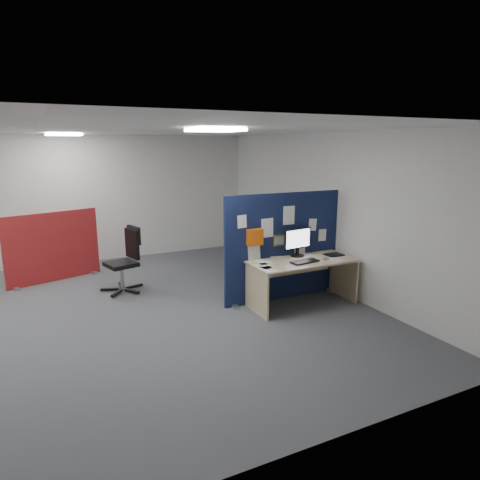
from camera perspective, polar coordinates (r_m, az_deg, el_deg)
name	(u,v)px	position (r m, az deg, el deg)	size (l,w,h in m)	color
floor	(56,329)	(6.55, -23.33, -10.85)	(9.00, 9.00, 0.00)	#52555A
ceiling	(36,127)	(6.06, -25.60, 13.39)	(9.00, 7.00, 0.02)	white
wall_back	(39,202)	(9.62, -25.21, 4.59)	(9.00, 0.02, 2.70)	silver
wall_front	(71,341)	(2.80, -21.66, -12.40)	(9.00, 0.02, 2.70)	silver
wall_right	(325,211)	(7.70, 11.23, 3.84)	(0.02, 7.00, 2.70)	silver
ceiling_lights	(61,132)	(6.74, -22.78, 13.18)	(4.10, 4.10, 0.04)	white
navy_divider	(283,247)	(6.96, 5.81, -0.89)	(2.12, 0.30, 1.75)	#10183C
main_desk	(301,270)	(6.81, 8.16, -4.02)	(1.69, 0.75, 0.73)	tan
monitor_main	(298,241)	(6.91, 7.69, -0.11)	(0.52, 0.22, 0.46)	black
keyboard	(305,262)	(6.62, 8.65, -2.86)	(0.45, 0.18, 0.03)	black
mouse	(326,259)	(6.81, 11.33, -2.49)	(0.10, 0.06, 0.03)	#A2A2A7
paper_tray	(334,255)	(7.13, 12.40, -1.92)	(0.28, 0.22, 0.01)	black
red_divider	(53,248)	(8.61, -23.66, -0.93)	(1.65, 0.57, 1.29)	#A42715
office_chair	(127,255)	(7.62, -14.85, -2.00)	(0.73, 0.71, 1.10)	black
desk_papers	(287,262)	(6.61, 6.31, -2.91)	(1.43, 0.84, 0.00)	white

